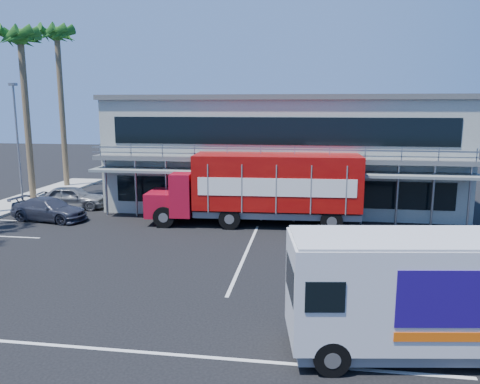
# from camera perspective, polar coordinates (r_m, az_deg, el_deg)

# --- Properties ---
(ground) EXTENTS (120.00, 120.00, 0.00)m
(ground) POSITION_cam_1_polar(r_m,az_deg,el_deg) (19.10, -6.59, -9.97)
(ground) COLOR black
(ground) RESTS_ON ground
(building) EXTENTS (22.40, 12.00, 7.30)m
(building) POSITION_cam_1_polar(r_m,az_deg,el_deg) (32.39, 5.33, 5.13)
(building) COLOR gray
(building) RESTS_ON ground
(palm_e) EXTENTS (2.80, 2.80, 12.25)m
(palm_e) POSITION_cam_1_polar(r_m,az_deg,el_deg) (36.18, -25.15, 15.74)
(palm_e) COLOR brown
(palm_e) RESTS_ON ground
(palm_f) EXTENTS (2.80, 2.80, 13.25)m
(palm_f) POSITION_cam_1_polar(r_m,az_deg,el_deg) (41.18, -21.37, 16.51)
(palm_f) COLOR brown
(palm_f) RESTS_ON ground
(light_pole_far) EXTENTS (0.50, 0.25, 8.09)m
(light_pole_far) POSITION_cam_1_polar(r_m,az_deg,el_deg) (34.09, -25.49, 5.85)
(light_pole_far) COLOR gray
(light_pole_far) RESTS_ON ground
(red_truck) EXTENTS (12.00, 3.39, 4.00)m
(red_truck) POSITION_cam_1_polar(r_m,az_deg,el_deg) (26.23, 2.71, 0.70)
(red_truck) COLOR #A10D21
(red_truck) RESTS_ON ground
(white_van) EXTENTS (7.05, 3.26, 3.32)m
(white_van) POSITION_cam_1_polar(r_m,az_deg,el_deg) (13.53, 20.78, -11.44)
(white_van) COLOR silver
(white_van) RESTS_ON ground
(parked_car_d) EXTENTS (4.81, 2.55, 1.33)m
(parked_car_d) POSITION_cam_1_polar(r_m,az_deg,el_deg) (29.66, -22.24, -1.96)
(parked_car_d) COLOR #2D303D
(parked_car_d) RESTS_ON ground
(parked_car_e) EXTENTS (4.60, 2.34, 1.50)m
(parked_car_e) POSITION_cam_1_polar(r_m,az_deg,el_deg) (32.49, -19.78, -0.61)
(parked_car_e) COLOR slate
(parked_car_e) RESTS_ON ground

